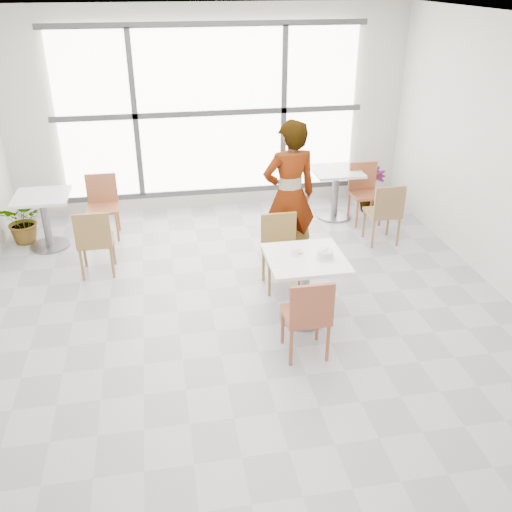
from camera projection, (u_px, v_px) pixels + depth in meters
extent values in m
plane|color=#9E9EA5|center=(251.00, 327.00, 5.94)|extent=(7.00, 7.00, 0.00)
plane|color=white|center=(249.00, 22.00, 4.58)|extent=(7.00, 7.00, 0.00)
plane|color=silver|center=(210.00, 112.00, 8.33)|extent=(6.00, 0.00, 6.00)
plane|color=silver|center=(402.00, 508.00, 2.20)|extent=(6.00, 0.00, 6.00)
cube|color=white|center=(211.00, 113.00, 8.27)|extent=(4.40, 0.04, 2.40)
cube|color=#3F3F42|center=(211.00, 113.00, 8.25)|extent=(4.60, 0.05, 0.08)
cube|color=#3F3F42|center=(135.00, 116.00, 8.07)|extent=(0.08, 0.05, 2.40)
cube|color=#3F3F42|center=(284.00, 110.00, 8.42)|extent=(0.08, 0.05, 2.40)
cube|color=#3F3F42|center=(214.00, 191.00, 8.80)|extent=(4.60, 0.05, 0.08)
cube|color=#3F3F42|center=(208.00, 24.00, 7.69)|extent=(4.60, 0.05, 0.08)
cube|color=white|center=(306.00, 259.00, 5.76)|extent=(0.80, 0.80, 0.04)
cylinder|color=gray|center=(304.00, 290.00, 5.94)|extent=(0.10, 0.10, 0.71)
cylinder|color=gray|center=(303.00, 317.00, 6.09)|extent=(0.52, 0.52, 0.03)
cube|color=#9A4F35|center=(306.00, 315.00, 5.37)|extent=(0.42, 0.42, 0.04)
cube|color=#9A4F35|center=(312.00, 305.00, 5.10)|extent=(0.42, 0.04, 0.42)
cylinder|color=#9A4F35|center=(317.00, 322.00, 5.66)|extent=(0.04, 0.04, 0.41)
cylinder|color=#9A4F35|center=(328.00, 343.00, 5.34)|extent=(0.04, 0.04, 0.41)
cylinder|color=#9A4F35|center=(283.00, 326.00, 5.60)|extent=(0.04, 0.04, 0.41)
cylinder|color=#9A4F35|center=(291.00, 347.00, 5.28)|extent=(0.04, 0.04, 0.41)
cube|color=olive|center=(282.00, 255.00, 6.51)|extent=(0.42, 0.42, 0.04)
cube|color=olive|center=(278.00, 230.00, 6.57)|extent=(0.42, 0.04, 0.42)
cylinder|color=olive|center=(269.00, 280.00, 6.43)|extent=(0.04, 0.04, 0.41)
cylinder|color=olive|center=(263.00, 266.00, 6.74)|extent=(0.04, 0.04, 0.41)
cylinder|color=olive|center=(300.00, 277.00, 6.48)|extent=(0.04, 0.04, 0.41)
cylinder|color=olive|center=(292.00, 263.00, 6.80)|extent=(0.04, 0.04, 0.41)
cylinder|color=silver|center=(325.00, 257.00, 5.74)|extent=(0.21, 0.21, 0.01)
cylinder|color=silver|center=(325.00, 253.00, 5.72)|extent=(0.16, 0.16, 0.07)
torus|color=silver|center=(325.00, 251.00, 5.71)|extent=(0.16, 0.16, 0.01)
cylinder|color=#C0B889|center=(325.00, 254.00, 5.72)|extent=(0.14, 0.14, 0.05)
cylinder|color=beige|center=(327.00, 249.00, 5.74)|extent=(0.03, 0.03, 0.02)
cylinder|color=beige|center=(325.00, 251.00, 5.70)|extent=(0.03, 0.03, 0.02)
cylinder|color=beige|center=(324.00, 250.00, 5.72)|extent=(0.03, 0.03, 0.02)
cylinder|color=beige|center=(328.00, 250.00, 5.73)|extent=(0.03, 0.03, 0.02)
cylinder|color=beige|center=(325.00, 249.00, 5.73)|extent=(0.03, 0.03, 0.01)
cylinder|color=#F7E29F|center=(328.00, 252.00, 5.67)|extent=(0.03, 0.03, 0.02)
cylinder|color=beige|center=(324.00, 250.00, 5.71)|extent=(0.03, 0.03, 0.02)
cylinder|color=beige|center=(327.00, 250.00, 5.70)|extent=(0.03, 0.03, 0.02)
cylinder|color=beige|center=(325.00, 251.00, 5.71)|extent=(0.03, 0.03, 0.02)
cylinder|color=#F2EB9C|center=(325.00, 251.00, 5.70)|extent=(0.03, 0.03, 0.01)
cylinder|color=#F2E29C|center=(326.00, 250.00, 5.72)|extent=(0.03, 0.03, 0.02)
cylinder|color=beige|center=(323.00, 252.00, 5.68)|extent=(0.03, 0.03, 0.01)
cylinder|color=white|center=(295.00, 254.00, 5.81)|extent=(0.13, 0.13, 0.01)
cylinder|color=white|center=(295.00, 251.00, 5.79)|extent=(0.08, 0.08, 0.06)
torus|color=white|center=(299.00, 251.00, 5.80)|extent=(0.05, 0.01, 0.05)
cylinder|color=black|center=(295.00, 249.00, 5.78)|extent=(0.07, 0.07, 0.00)
cube|color=silver|center=(300.00, 254.00, 5.80)|extent=(0.09, 0.05, 0.00)
sphere|color=silver|center=(303.00, 253.00, 5.82)|extent=(0.02, 0.02, 0.02)
imported|color=black|center=(289.00, 196.00, 6.81)|extent=(0.74, 0.54, 1.87)
cube|color=silver|center=(41.00, 197.00, 7.34)|extent=(0.70, 0.70, 0.04)
cylinder|color=slate|center=(46.00, 223.00, 7.52)|extent=(0.10, 0.10, 0.71)
cylinder|color=slate|center=(51.00, 245.00, 7.67)|extent=(0.52, 0.52, 0.03)
cube|color=white|center=(337.00, 171.00, 8.27)|extent=(0.70, 0.70, 0.04)
cylinder|color=slate|center=(335.00, 195.00, 8.44)|extent=(0.10, 0.10, 0.71)
cylinder|color=slate|center=(334.00, 216.00, 8.60)|extent=(0.52, 0.52, 0.03)
cube|color=olive|center=(96.00, 241.00, 6.83)|extent=(0.42, 0.42, 0.04)
cube|color=olive|center=(92.00, 230.00, 6.56)|extent=(0.42, 0.04, 0.42)
cylinder|color=olive|center=(114.00, 250.00, 7.12)|extent=(0.04, 0.04, 0.41)
cylinder|color=olive|center=(112.00, 263.00, 6.81)|extent=(0.04, 0.04, 0.41)
cylinder|color=olive|center=(85.00, 252.00, 7.07)|extent=(0.04, 0.04, 0.41)
cylinder|color=olive|center=(82.00, 265.00, 6.75)|extent=(0.04, 0.04, 0.41)
cube|color=#A15938|center=(103.00, 209.00, 7.76)|extent=(0.42, 0.42, 0.04)
cube|color=#A15938|center=(102.00, 188.00, 7.83)|extent=(0.42, 0.04, 0.42)
cylinder|color=#A15938|center=(91.00, 230.00, 7.68)|extent=(0.04, 0.04, 0.41)
cylinder|color=#A15938|center=(93.00, 219.00, 8.00)|extent=(0.04, 0.04, 0.41)
cylinder|color=#A15938|center=(117.00, 228.00, 7.74)|extent=(0.04, 0.04, 0.41)
cylinder|color=#A15938|center=(118.00, 218.00, 8.05)|extent=(0.04, 0.04, 0.41)
cube|color=olive|center=(382.00, 213.00, 7.63)|extent=(0.42, 0.42, 0.04)
cube|color=olive|center=(390.00, 202.00, 7.36)|extent=(0.42, 0.04, 0.42)
cylinder|color=olive|center=(388.00, 222.00, 7.92)|extent=(0.04, 0.04, 0.41)
cylinder|color=olive|center=(398.00, 232.00, 7.60)|extent=(0.04, 0.04, 0.41)
cylinder|color=olive|center=(364.00, 224.00, 7.86)|extent=(0.04, 0.04, 0.41)
cylinder|color=olive|center=(373.00, 234.00, 7.55)|extent=(0.04, 0.04, 0.41)
cube|color=brown|center=(366.00, 195.00, 8.24)|extent=(0.42, 0.42, 0.04)
cube|color=brown|center=(363.00, 176.00, 8.30)|extent=(0.42, 0.04, 0.42)
cylinder|color=brown|center=(357.00, 214.00, 8.16)|extent=(0.04, 0.04, 0.41)
cylinder|color=brown|center=(349.00, 205.00, 8.47)|extent=(0.04, 0.04, 0.41)
cylinder|color=brown|center=(380.00, 213.00, 8.22)|extent=(0.04, 0.04, 0.41)
cylinder|color=brown|center=(371.00, 204.00, 8.53)|extent=(0.04, 0.04, 0.41)
imported|color=#4D843F|center=(24.00, 220.00, 7.67)|extent=(0.69, 0.64, 0.65)
imported|color=#518E51|center=(371.00, 190.00, 8.67)|extent=(0.51, 0.51, 0.69)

